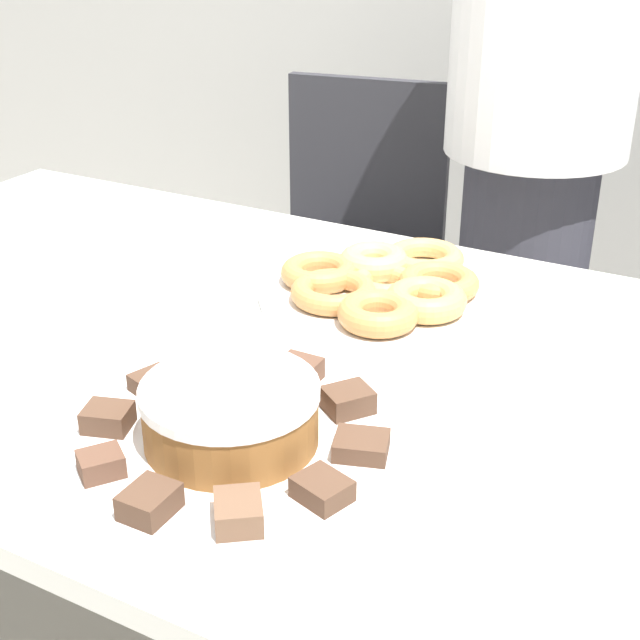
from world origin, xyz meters
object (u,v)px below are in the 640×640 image
person_standing (537,128)px  plate_cake (232,444)px  office_chair_left (348,288)px  frosted_cake (231,413)px  plate_donuts (384,295)px

person_standing → plate_cake: 1.00m
office_chair_left → frosted_cake: (0.41, -1.09, 0.37)m
plate_cake → frosted_cake: size_ratio=1.96×
office_chair_left → plate_donuts: 0.82m
person_standing → office_chair_left: (-0.45, 0.10, -0.47)m
plate_cake → office_chair_left: bearing=110.4°
plate_cake → frosted_cake: (0.00, 0.00, 0.04)m
office_chair_left → plate_cake: (0.41, -1.09, 0.33)m
plate_cake → plate_donuts: (-0.02, 0.44, 0.00)m
office_chair_left → plate_cake: office_chair_left is taller
plate_donuts → frosted_cake: 0.44m
person_standing → plate_cake: person_standing is taller
plate_donuts → frosted_cake: size_ratio=1.94×
office_chair_left → plate_cake: size_ratio=2.40×
person_standing → frosted_cake: person_standing is taller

